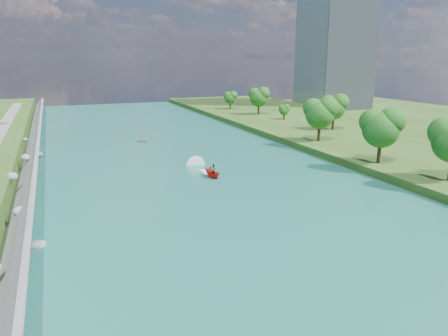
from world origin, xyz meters
name	(u,v)px	position (x,y,z in m)	size (l,w,h in m)	color
ground	(229,206)	(0.00, 0.00, 0.00)	(260.00, 260.00, 0.00)	#2D5119
river_water	(187,171)	(0.00, 20.00, 0.05)	(55.00, 240.00, 0.10)	#1B675B
berm_east	(406,146)	(49.50, 20.00, 0.75)	(44.00, 240.00, 1.50)	#2D5119
riprap_bank	(26,177)	(-25.84, 18.80, 1.79)	(4.99, 236.00, 4.49)	slate
office_tower	(336,29)	(82.50, 95.00, 30.00)	(22.00, 22.00, 60.00)	gray
trees_east	(362,123)	(36.41, 18.91, 6.83)	(20.59, 139.30, 11.55)	#195416
motorboat	(208,171)	(2.69, 16.12, 0.70)	(3.60, 18.73, 2.10)	red
raft	(142,141)	(-2.17, 49.55, 0.43)	(3.18, 3.07, 1.50)	#9C9EA4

